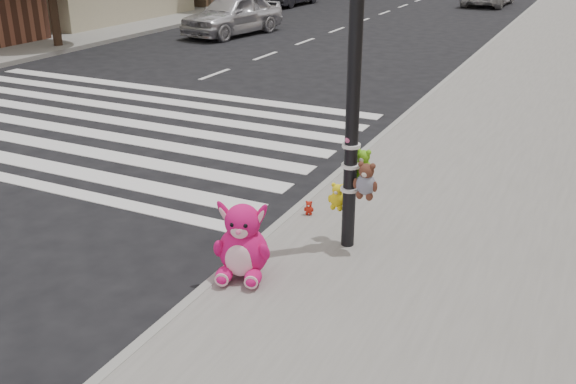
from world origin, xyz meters
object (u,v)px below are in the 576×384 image
Objects in this scene: signal_pole at (355,119)px; pink_bunny at (243,246)px; red_teddy at (309,208)px; car_silver_far at (233,14)px.

signal_pole reaches higher than pink_bunny.
red_teddy is at bearing 73.72° from pink_bunny.
signal_pole is at bearing -50.64° from red_teddy.
car_silver_far is at bearing 108.75° from red_teddy.
pink_bunny is at bearing -123.58° from signal_pole.
signal_pole reaches higher than red_teddy.
signal_pole is 4.38× the size of pink_bunny.
pink_bunny is (-0.82, -1.24, -1.24)m from signal_pole.
car_silver_far reaches higher than red_teddy.
red_teddy is 16.68m from car_silver_far.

